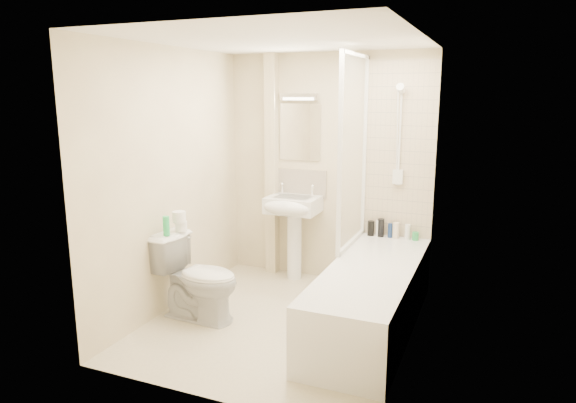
% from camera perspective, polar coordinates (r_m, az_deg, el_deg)
% --- Properties ---
extents(floor, '(2.50, 2.50, 0.00)m').
position_cam_1_polar(floor, '(4.67, -0.72, -13.27)').
color(floor, beige).
rests_on(floor, ground).
extents(wall_back, '(2.20, 0.02, 2.40)m').
position_cam_1_polar(wall_back, '(5.45, 4.43, 3.61)').
color(wall_back, beige).
rests_on(wall_back, ground).
extents(wall_left, '(0.02, 2.50, 2.40)m').
position_cam_1_polar(wall_left, '(4.83, -12.86, 2.26)').
color(wall_left, beige).
rests_on(wall_left, ground).
extents(wall_right, '(0.02, 2.50, 2.40)m').
position_cam_1_polar(wall_right, '(4.00, 13.89, 0.23)').
color(wall_right, beige).
rests_on(wall_right, ground).
extents(ceiling, '(2.20, 2.50, 0.02)m').
position_cam_1_polar(ceiling, '(4.24, -0.81, 17.53)').
color(ceiling, white).
rests_on(ceiling, wall_back).
extents(tile_back, '(0.70, 0.01, 1.75)m').
position_cam_1_polar(tile_back, '(5.23, 12.30, 5.50)').
color(tile_back, beige).
rests_on(tile_back, wall_back).
extents(tile_right, '(0.01, 2.10, 1.75)m').
position_cam_1_polar(tile_right, '(4.16, 14.30, 3.80)').
color(tile_right, beige).
rests_on(tile_right, wall_right).
extents(pipe_boxing, '(0.12, 0.12, 2.40)m').
position_cam_1_polar(pipe_boxing, '(5.61, -1.80, 3.88)').
color(pipe_boxing, beige).
rests_on(pipe_boxing, ground).
extents(splashback, '(0.60, 0.02, 0.30)m').
position_cam_1_polar(splashback, '(5.57, 1.34, 2.05)').
color(splashback, beige).
rests_on(splashback, wall_back).
extents(mirror, '(0.46, 0.01, 0.60)m').
position_cam_1_polar(mirror, '(5.50, 1.36, 7.70)').
color(mirror, white).
rests_on(mirror, wall_back).
extents(strip_light, '(0.42, 0.07, 0.07)m').
position_cam_1_polar(strip_light, '(5.46, 1.29, 11.55)').
color(strip_light, silver).
rests_on(strip_light, wall_back).
extents(bathtub, '(0.70, 2.10, 0.55)m').
position_cam_1_polar(bathtub, '(4.51, 9.24, -10.33)').
color(bathtub, white).
rests_on(bathtub, ground).
extents(shower_screen, '(0.04, 0.92, 1.80)m').
position_cam_1_polar(shower_screen, '(4.87, 7.31, 5.52)').
color(shower_screen, white).
rests_on(shower_screen, bathtub).
extents(shower_fixture, '(0.10, 0.16, 0.99)m').
position_cam_1_polar(shower_fixture, '(5.17, 12.25, 6.78)').
color(shower_fixture, white).
rests_on(shower_fixture, wall_back).
extents(pedestal_sink, '(0.54, 0.49, 1.04)m').
position_cam_1_polar(pedestal_sink, '(5.42, 0.46, -1.44)').
color(pedestal_sink, white).
rests_on(pedestal_sink, ground).
extents(bottle_black_a, '(0.07, 0.07, 0.15)m').
position_cam_1_polar(bottle_black_a, '(5.35, 9.19, -2.95)').
color(bottle_black_a, black).
rests_on(bottle_black_a, bathtub).
extents(bottle_white_a, '(0.05, 0.05, 0.17)m').
position_cam_1_polar(bottle_white_a, '(5.33, 9.99, -2.94)').
color(bottle_white_a, white).
rests_on(bottle_white_a, bathtub).
extents(bottle_black_b, '(0.07, 0.07, 0.19)m').
position_cam_1_polar(bottle_black_b, '(5.32, 10.27, -2.88)').
color(bottle_black_b, black).
rests_on(bottle_black_b, bathtub).
extents(bottle_blue, '(0.04, 0.04, 0.15)m').
position_cam_1_polar(bottle_blue, '(5.31, 11.27, -3.17)').
color(bottle_blue, navy).
rests_on(bottle_blue, bathtub).
extents(bottle_cream, '(0.06, 0.06, 0.16)m').
position_cam_1_polar(bottle_cream, '(5.30, 11.90, -3.16)').
color(bottle_cream, beige).
rests_on(bottle_cream, bathtub).
extents(bottle_white_b, '(0.05, 0.05, 0.15)m').
position_cam_1_polar(bottle_white_b, '(5.28, 13.13, -3.31)').
color(bottle_white_b, white).
rests_on(bottle_white_b, bathtub).
extents(bottle_green, '(0.06, 0.06, 0.08)m').
position_cam_1_polar(bottle_green, '(5.28, 13.98, -3.76)').
color(bottle_green, green).
rests_on(bottle_green, bathtub).
extents(toilet, '(0.51, 0.80, 0.77)m').
position_cam_1_polar(toilet, '(4.67, -9.92, -8.32)').
color(toilet, white).
rests_on(toilet, ground).
extents(toilet_roll_lower, '(0.11, 0.11, 0.09)m').
position_cam_1_polar(toilet_roll_lower, '(4.73, -11.79, -2.70)').
color(toilet_roll_lower, white).
rests_on(toilet_roll_lower, toilet).
extents(toilet_roll_upper, '(0.12, 0.12, 0.10)m').
position_cam_1_polar(toilet_roll_upper, '(4.68, -12.02, -1.67)').
color(toilet_roll_upper, white).
rests_on(toilet_roll_upper, toilet_roll_lower).
extents(green_bottle, '(0.06, 0.06, 0.17)m').
position_cam_1_polar(green_bottle, '(4.60, -13.37, -2.66)').
color(green_bottle, '#28C360').
rests_on(green_bottle, toilet).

